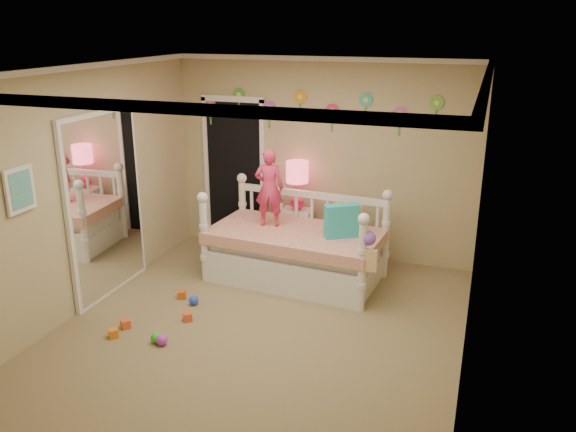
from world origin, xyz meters
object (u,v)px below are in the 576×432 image
at_px(child, 269,188).
at_px(nightstand, 297,233).
at_px(table_lamp, 297,178).
at_px(daybed, 296,235).

distance_m(child, nightstand, 1.02).
height_order(child, table_lamp, child).
bearing_deg(child, nightstand, -115.63).
xyz_separation_m(child, nightstand, (0.14, 0.65, -0.78)).
xyz_separation_m(child, table_lamp, (0.14, 0.65, -0.03)).
relative_size(daybed, child, 2.17).
bearing_deg(nightstand, daybed, -76.06).
distance_m(nightstand, table_lamp, 0.75).
xyz_separation_m(daybed, nightstand, (-0.22, 0.72, -0.24)).
xyz_separation_m(daybed, child, (-0.36, 0.07, 0.54)).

